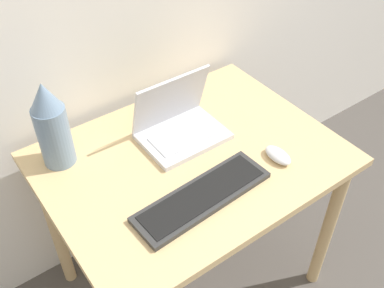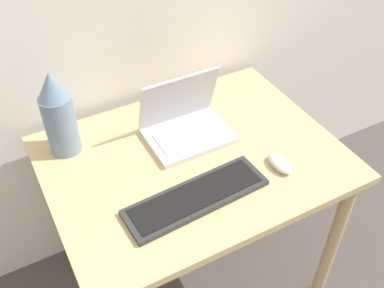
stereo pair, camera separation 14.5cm
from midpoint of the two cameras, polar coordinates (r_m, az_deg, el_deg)
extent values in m
cube|color=tan|center=(1.56, -2.75, -2.05)|extent=(1.00, 0.76, 0.03)
cylinder|color=tan|center=(1.90, 14.80, -10.37)|extent=(0.05, 0.05, 0.73)
cylinder|color=tan|center=(1.95, -19.10, -10.01)|extent=(0.05, 0.05, 0.73)
cylinder|color=tan|center=(2.21, 2.45, 0.24)|extent=(0.05, 0.05, 0.73)
cube|color=silver|center=(1.62, -3.72, 0.91)|extent=(0.29, 0.22, 0.02)
cube|color=#B7B7BC|center=(1.60, -3.52, 1.01)|extent=(0.24, 0.12, 0.00)
cube|color=silver|center=(1.60, -5.38, 5.46)|extent=(0.29, 0.07, 0.22)
cube|color=black|center=(1.60, -5.59, 5.73)|extent=(0.26, 0.05, 0.18)
cube|color=#2D2D2D|center=(1.41, -1.62, -6.82)|extent=(0.47, 0.17, 0.02)
cube|color=black|center=(1.40, -1.62, -6.54)|extent=(0.43, 0.14, 0.00)
ellipsoid|color=silver|center=(1.55, 8.26, -1.55)|extent=(0.06, 0.11, 0.03)
cylinder|color=slate|center=(1.55, -19.66, 0.87)|extent=(0.11, 0.11, 0.22)
cone|color=slate|center=(1.46, -21.05, 5.56)|extent=(0.10, 0.10, 0.09)
camera|label=1|loc=(0.07, -92.87, -2.54)|focal=42.00mm
camera|label=2|loc=(0.07, 87.13, 2.54)|focal=42.00mm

